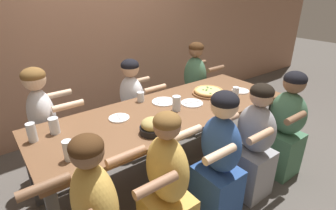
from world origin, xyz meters
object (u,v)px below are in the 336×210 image
(pizza_board_main, at_px, (209,92))
(diner_far_right, at_px, (195,89))
(skillet_bowl, at_px, (153,126))
(empty_plate_a, at_px, (164,102))
(diner_near_midleft, at_px, (167,193))
(diner_near_midright, at_px, (253,147))
(empty_plate_c, at_px, (119,118))
(diner_near_right, at_px, (285,129))
(cocktail_glass_blue, at_px, (141,97))
(empty_plate_d, at_px, (240,91))
(drinking_glass_f, at_px, (235,93))
(diner_far_center, at_px, (133,110))
(drinking_glass_a, at_px, (220,99))
(drinking_glass_b, at_px, (176,104))
(drinking_glass_d, at_px, (54,127))
(drinking_glass_g, at_px, (256,91))
(drinking_glass_e, at_px, (32,133))
(drinking_glass_c, at_px, (68,152))
(empty_plate_b, at_px, (192,103))
(diner_far_left, at_px, (46,132))
(diner_near_center, at_px, (219,163))

(pizza_board_main, height_order, diner_far_right, diner_far_right)
(skillet_bowl, bearing_deg, empty_plate_a, 45.58)
(pizza_board_main, height_order, empty_plate_a, pizza_board_main)
(diner_near_midleft, distance_m, diner_near_midright, 0.98)
(empty_plate_c, bearing_deg, pizza_board_main, -3.33)
(skillet_bowl, relative_size, empty_plate_a, 1.28)
(diner_near_right, bearing_deg, cocktail_glass_blue, 47.27)
(empty_plate_d, xyz_separation_m, cocktail_glass_blue, (-1.03, 0.44, 0.04))
(drinking_glass_f, bearing_deg, diner_far_center, 130.95)
(skillet_bowl, relative_size, drinking_glass_a, 2.76)
(empty_plate_d, height_order, diner_near_midright, diner_near_midright)
(drinking_glass_b, relative_size, diner_far_center, 0.13)
(cocktail_glass_blue, height_order, drinking_glass_d, drinking_glass_d)
(drinking_glass_a, height_order, drinking_glass_b, drinking_glass_b)
(pizza_board_main, bearing_deg, drinking_glass_g, -40.79)
(empty_plate_c, height_order, diner_near_right, diner_near_right)
(drinking_glass_a, relative_size, drinking_glass_e, 0.74)
(drinking_glass_b, height_order, drinking_glass_c, drinking_glass_c)
(drinking_glass_b, distance_m, drinking_glass_g, 0.95)
(cocktail_glass_blue, bearing_deg, diner_near_midright, -60.57)
(empty_plate_b, bearing_deg, drinking_glass_a, -38.60)
(diner_near_midleft, relative_size, diner_near_midright, 1.03)
(diner_far_left, bearing_deg, drinking_glass_d, -0.48)
(empty_plate_a, bearing_deg, empty_plate_c, -174.28)
(diner_near_right, bearing_deg, empty_plate_a, 47.40)
(diner_far_left, xyz_separation_m, diner_near_right, (1.95, -1.32, -0.03))
(skillet_bowl, distance_m, empty_plate_b, 0.68)
(drinking_glass_c, relative_size, diner_far_left, 0.12)
(diner_near_midleft, distance_m, diner_near_right, 1.49)
(empty_plate_a, bearing_deg, diner_near_midleft, -125.14)
(drinking_glass_b, relative_size, diner_far_right, 0.12)
(diner_far_right, height_order, diner_far_center, diner_far_right)
(cocktail_glass_blue, distance_m, diner_far_left, 0.97)
(skillet_bowl, height_order, drinking_glass_b, drinking_glass_b)
(diner_far_left, bearing_deg, skillet_bowl, 33.69)
(drinking_glass_c, distance_m, drinking_glass_g, 1.98)
(drinking_glass_e, bearing_deg, diner_near_midleft, -53.06)
(diner_far_left, distance_m, diner_near_center, 1.65)
(drinking_glass_g, bearing_deg, drinking_glass_b, 166.51)
(empty_plate_c, distance_m, diner_near_right, 1.65)
(skillet_bowl, bearing_deg, cocktail_glass_blue, 66.71)
(drinking_glass_e, bearing_deg, diner_near_midright, -27.57)
(diner_near_midleft, relative_size, diner_far_right, 0.96)
(drinking_glass_g, bearing_deg, diner_near_midleft, -165.44)
(skillet_bowl, distance_m, diner_far_center, 1.03)
(empty_plate_c, height_order, diner_near_midright, diner_near_midright)
(drinking_glass_d, bearing_deg, drinking_glass_f, -13.04)
(diner_near_midright, bearing_deg, skillet_bowl, 64.12)
(empty_plate_b, xyz_separation_m, diner_far_left, (-1.25, 0.69, -0.21))
(skillet_bowl, distance_m, diner_far_left, 1.15)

